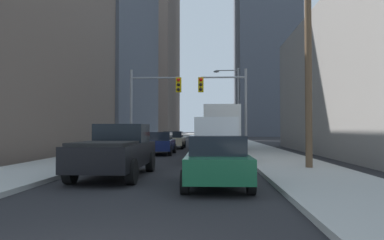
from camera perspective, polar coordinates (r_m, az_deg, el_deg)
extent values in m
cube|color=#9E9E99|center=(54.39, -4.28, -3.16)|extent=(3.58, 160.00, 0.15)
cube|color=#9E9E99|center=(54.07, 6.94, -3.17)|extent=(3.58, 160.00, 0.15)
cube|color=silver|center=(30.01, 4.76, -0.98)|extent=(2.80, 11.56, 2.90)
cube|color=black|center=(30.01, 2.35, 0.01)|extent=(0.30, 10.58, 0.80)
cube|color=red|center=(30.00, 2.35, -2.09)|extent=(0.30, 10.58, 0.28)
cylinder|color=black|center=(34.04, 2.58, -3.48)|extent=(0.32, 1.00, 1.00)
cylinder|color=black|center=(34.10, 6.54, -3.47)|extent=(0.32, 1.00, 1.00)
cylinder|color=black|center=(26.80, 2.45, -4.03)|extent=(0.32, 1.00, 1.00)
cylinder|color=black|center=(26.88, 7.47, -4.01)|extent=(0.32, 1.00, 1.00)
cube|color=black|center=(13.25, -11.93, -5.35)|extent=(2.02, 5.41, 0.80)
cube|color=black|center=(14.16, -10.90, -2.06)|extent=(1.81, 1.81, 0.70)
cube|color=black|center=(11.93, -13.61, -3.61)|extent=(1.77, 2.38, 0.10)
cylinder|color=black|center=(15.20, -13.76, -6.34)|extent=(0.28, 0.80, 0.80)
cylinder|color=black|center=(14.77, -6.56, -6.52)|extent=(0.28, 0.80, 0.80)
cylinder|color=black|center=(11.95, -18.61, -7.65)|extent=(0.28, 0.80, 0.80)
cylinder|color=black|center=(11.39, -9.51, -8.02)|extent=(0.28, 0.80, 0.80)
cube|color=white|center=(18.86, 3.58, -2.65)|extent=(2.13, 5.25, 1.90)
cube|color=black|center=(21.46, 3.52, -1.39)|extent=(1.76, 0.06, 0.60)
cylinder|color=black|center=(20.58, 0.86, -5.20)|extent=(0.24, 0.72, 0.72)
cylinder|color=black|center=(20.60, 6.22, -5.19)|extent=(0.24, 0.72, 0.72)
cylinder|color=black|center=(17.26, 0.42, -5.93)|extent=(0.24, 0.72, 0.72)
cylinder|color=black|center=(17.28, 6.83, -5.91)|extent=(0.24, 0.72, 0.72)
cube|color=#195938|center=(10.91, 3.96, -7.04)|extent=(1.86, 4.22, 0.65)
cube|color=black|center=(10.71, 3.96, -3.92)|extent=(1.61, 1.92, 0.55)
cylinder|color=black|center=(12.30, -0.20, -7.93)|extent=(0.22, 0.64, 0.64)
cylinder|color=black|center=(12.32, 7.92, -7.90)|extent=(0.22, 0.64, 0.64)
cylinder|color=black|center=(9.64, -1.13, -9.73)|extent=(0.22, 0.64, 0.64)
cylinder|color=black|center=(9.67, 9.29, -9.69)|extent=(0.22, 0.64, 0.64)
cube|color=#141E4C|center=(24.58, -5.12, -3.92)|extent=(1.86, 4.22, 0.65)
cube|color=black|center=(24.41, -5.17, -2.53)|extent=(1.61, 1.92, 0.55)
cylinder|color=black|center=(26.06, -6.59, -4.49)|extent=(0.22, 0.64, 0.64)
cylinder|color=black|center=(25.82, -2.79, -4.53)|extent=(0.22, 0.64, 0.64)
cylinder|color=black|center=(23.41, -7.70, -4.83)|extent=(0.22, 0.64, 0.64)
cylinder|color=black|center=(23.15, -3.48, -4.88)|extent=(0.22, 0.64, 0.64)
cube|color=#C6B793|center=(32.10, -2.91, -3.34)|extent=(1.81, 4.21, 0.65)
cube|color=black|center=(31.94, -2.94, -2.28)|extent=(1.59, 1.90, 0.55)
cylinder|color=black|center=(33.55, -4.14, -3.82)|extent=(0.22, 0.64, 0.64)
cylinder|color=black|center=(33.38, -1.19, -3.83)|extent=(0.22, 0.64, 0.64)
cylinder|color=black|center=(30.89, -4.77, -4.02)|extent=(0.22, 0.64, 0.64)
cylinder|color=black|center=(30.70, -1.57, -4.04)|extent=(0.22, 0.64, 0.64)
cube|color=maroon|center=(38.80, 3.26, -3.02)|extent=(1.92, 4.25, 0.65)
cube|color=black|center=(38.64, 3.26, -2.13)|extent=(1.64, 1.94, 0.55)
cylinder|color=black|center=(40.16, 2.02, -3.43)|extent=(0.22, 0.64, 0.64)
cylinder|color=black|center=(40.17, 4.49, -3.42)|extent=(0.22, 0.64, 0.64)
cylinder|color=black|center=(37.47, 1.95, -3.57)|extent=(0.22, 0.64, 0.64)
cylinder|color=black|center=(37.48, 4.59, -3.57)|extent=(0.22, 0.64, 0.64)
cylinder|color=gray|center=(26.42, -9.55, 1.38)|extent=(0.18, 0.18, 6.00)
cylinder|color=gray|center=(26.33, -5.86, 6.62)|extent=(3.43, 0.12, 0.12)
cube|color=gold|center=(26.05, -2.12, 5.54)|extent=(0.38, 0.30, 1.05)
sphere|color=red|center=(25.92, -2.15, 6.33)|extent=(0.24, 0.24, 0.24)
sphere|color=black|center=(25.88, -2.15, 5.58)|extent=(0.24, 0.24, 0.24)
sphere|color=black|center=(25.84, -2.16, 4.83)|extent=(0.24, 0.24, 0.24)
cylinder|color=gray|center=(25.89, 8.48, 1.43)|extent=(0.18, 0.18, 6.00)
cylinder|color=gray|center=(26.02, 4.94, 6.71)|extent=(3.19, 0.12, 0.12)
cube|color=gold|center=(25.95, 1.41, 5.56)|extent=(0.38, 0.30, 1.05)
sphere|color=red|center=(25.83, 1.39, 6.36)|extent=(0.24, 0.24, 0.24)
sphere|color=black|center=(25.78, 1.39, 5.61)|extent=(0.24, 0.24, 0.24)
sphere|color=black|center=(25.74, 1.40, 4.86)|extent=(0.24, 0.24, 0.24)
cylinder|color=gray|center=(63.03, 5.30, -0.27)|extent=(0.18, 0.18, 6.00)
cylinder|color=gray|center=(63.09, 4.13, 1.91)|extent=(2.57, 0.12, 0.12)
cube|color=gold|center=(63.05, 2.96, 1.43)|extent=(0.38, 0.30, 1.05)
sphere|color=black|center=(62.90, 2.96, 1.75)|extent=(0.24, 0.24, 0.24)
sphere|color=black|center=(62.88, 2.96, 1.44)|extent=(0.24, 0.24, 0.24)
sphere|color=#19D833|center=(62.87, 2.96, 1.13)|extent=(0.24, 0.24, 0.24)
cylinder|color=brown|center=(15.87, 17.82, 9.99)|extent=(0.28, 0.28, 9.67)
cylinder|color=gray|center=(34.56, 7.29, 1.95)|extent=(0.16, 0.16, 7.50)
cylinder|color=gray|center=(34.89, 5.56, 7.78)|extent=(2.07, 0.10, 0.10)
ellipsoid|color=#4C4C51|center=(34.85, 3.85, 7.62)|extent=(0.56, 0.32, 0.20)
cube|color=#4C515B|center=(54.80, -21.19, 12.04)|extent=(25.69, 26.64, 28.80)
cube|color=#66564C|center=(100.58, -10.25, 16.43)|extent=(25.37, 29.94, 65.09)
cube|color=#4C515B|center=(97.21, 11.34, 11.97)|extent=(14.34, 23.07, 48.45)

